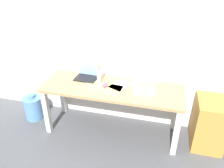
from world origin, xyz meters
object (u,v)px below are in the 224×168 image
at_px(laptop_left, 87,75).
at_px(laptop_right, 144,87).
at_px(water_cooler_jug, 34,107).
at_px(desk, 112,94).
at_px(beer_bottle, 99,76).
at_px(computer_mouse, 105,85).
at_px(filing_cabinet, 209,124).

bearing_deg(laptop_left, laptop_right, -9.27).
bearing_deg(water_cooler_jug, desk, 0.33).
relative_size(laptop_left, beer_bottle, 1.25).
relative_size(computer_mouse, filing_cabinet, 0.14).
xyz_separation_m(beer_bottle, computer_mouse, (0.11, -0.08, -0.09)).
bearing_deg(filing_cabinet, laptop_left, 175.33).
bearing_deg(computer_mouse, beer_bottle, 139.94).
distance_m(laptop_left, filing_cabinet, 1.81).
relative_size(laptop_right, beer_bottle, 1.32).
bearing_deg(water_cooler_jug, laptop_left, 12.02).
height_order(computer_mouse, water_cooler_jug, computer_mouse).
height_order(laptop_right, computer_mouse, laptop_right).
bearing_deg(beer_bottle, laptop_left, 154.68).
height_order(desk, water_cooler_jug, desk).
distance_m(laptop_left, laptop_right, 0.86).
bearing_deg(filing_cabinet, beer_bottle, 178.50).
height_order(laptop_left, laptop_right, laptop_left).
distance_m(desk, laptop_left, 0.48).
relative_size(computer_mouse, water_cooler_jug, 0.24).
relative_size(laptop_right, computer_mouse, 3.42).
distance_m(laptop_right, beer_bottle, 0.64).
relative_size(laptop_right, filing_cabinet, 0.49).
xyz_separation_m(desk, filing_cabinet, (1.33, 0.04, -0.29)).
height_order(laptop_right, beer_bottle, beer_bottle).
height_order(desk, beer_bottle, beer_bottle).
relative_size(desk, water_cooler_jug, 4.58).
xyz_separation_m(laptop_left, beer_bottle, (0.22, -0.10, 0.05)).
bearing_deg(desk, filing_cabinet, 1.55).
xyz_separation_m(beer_bottle, water_cooler_jug, (-1.09, -0.08, -0.66)).
relative_size(laptop_left, computer_mouse, 3.25).
bearing_deg(beer_bottle, water_cooler_jug, -175.62).
bearing_deg(desk, water_cooler_jug, -179.67).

